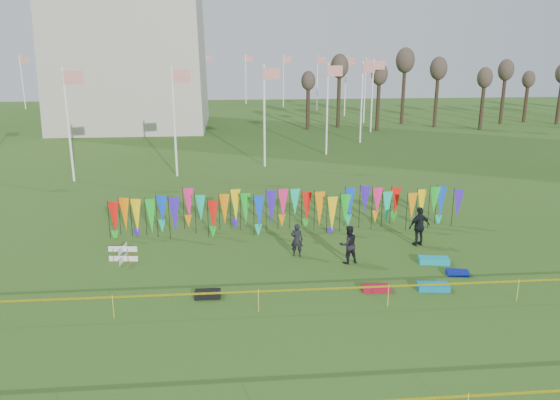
{
  "coord_description": "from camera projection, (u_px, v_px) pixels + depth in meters",
  "views": [
    {
      "loc": [
        -2.69,
        -19.33,
        9.44
      ],
      "look_at": [
        -0.38,
        6.0,
        2.2
      ],
      "focal_mm": 35.0,
      "sensor_mm": 36.0,
      "label": 1
    }
  ],
  "objects": [
    {
      "name": "flagpole_ring",
      "position": [
        134.0,
        92.0,
        64.99
      ],
      "size": [
        57.4,
        56.16,
        8.0
      ],
      "color": "white",
      "rests_on": "ground"
    },
    {
      "name": "kite_bag_turquoise",
      "position": [
        433.0,
        287.0,
        21.82
      ],
      "size": [
        1.3,
        0.77,
        0.25
      ],
      "primitive_type": "cube",
      "rotation": [
        0.0,
        0.0,
        -0.13
      ],
      "color": "#0B84B1",
      "rests_on": "ground"
    },
    {
      "name": "kite_bag_red",
      "position": [
        376.0,
        288.0,
        21.75
      ],
      "size": [
        1.15,
        0.57,
        0.21
      ],
      "primitive_type": "cube",
      "rotation": [
        0.0,
        0.0,
        -0.04
      ],
      "color": "#B10B25",
      "rests_on": "ground"
    },
    {
      "name": "kite_bag_blue",
      "position": [
        457.0,
        273.0,
        23.23
      ],
      "size": [
        1.0,
        0.67,
        0.19
      ],
      "primitive_type": "cube",
      "rotation": [
        0.0,
        0.0,
        -0.23
      ],
      "color": "#091795",
      "rests_on": "ground"
    },
    {
      "name": "kite_bag_black",
      "position": [
        208.0,
        294.0,
        21.19
      ],
      "size": [
        1.01,
        0.59,
        0.23
      ],
      "primitive_type": "cube",
      "rotation": [
        0.0,
        0.0,
        -0.01
      ],
      "color": "black",
      "rests_on": "ground"
    },
    {
      "name": "ground",
      "position": [
        304.0,
        296.0,
        21.33
      ],
      "size": [
        160.0,
        160.0,
        0.0
      ],
      "primitive_type": "plane",
      "color": "#2D4D15",
      "rests_on": "ground"
    },
    {
      "name": "person_left",
      "position": [
        297.0,
        240.0,
        25.13
      ],
      "size": [
        0.67,
        0.56,
        1.57
      ],
      "primitive_type": "imported",
      "rotation": [
        0.0,
        0.0,
        2.87
      ],
      "color": "black",
      "rests_on": "ground"
    },
    {
      "name": "banner_row",
      "position": [
        289.0,
        207.0,
        28.49
      ],
      "size": [
        18.64,
        0.64,
        2.15
      ],
      "color": "black",
      "rests_on": "ground"
    },
    {
      "name": "person_right",
      "position": [
        419.0,
        226.0,
        26.44
      ],
      "size": [
        1.27,
        0.93,
        1.94
      ],
      "primitive_type": "imported",
      "rotation": [
        0.0,
        0.0,
        3.41
      ],
      "color": "black",
      "rests_on": "ground"
    },
    {
      "name": "person_mid",
      "position": [
        348.0,
        244.0,
        24.32
      ],
      "size": [
        0.95,
        0.72,
        1.75
      ],
      "primitive_type": "imported",
      "rotation": [
        0.0,
        0.0,
        3.39
      ],
      "color": "black",
      "rests_on": "ground"
    },
    {
      "name": "box_kite",
      "position": [
        123.0,
        254.0,
        24.59
      ],
      "size": [
        0.67,
        0.67,
        0.74
      ],
      "rotation": [
        0.0,
        0.0,
        -0.12
      ],
      "color": "red",
      "rests_on": "ground"
    },
    {
      "name": "caution_tape_near",
      "position": [
        302.0,
        291.0,
        19.96
      ],
      "size": [
        26.0,
        0.02,
        0.9
      ],
      "color": "#E6D804",
      "rests_on": "ground"
    },
    {
      "name": "tree_line",
      "position": [
        523.0,
        74.0,
        64.58
      ],
      "size": [
        53.92,
        1.92,
        7.84
      ],
      "color": "#37271B",
      "rests_on": "ground"
    },
    {
      "name": "kite_bag_teal",
      "position": [
        434.0,
        260.0,
        24.49
      ],
      "size": [
        1.41,
        0.86,
        0.25
      ],
      "primitive_type": "cube",
      "rotation": [
        0.0,
        0.0,
        -0.18
      ],
      "color": "#0DA7BB",
      "rests_on": "ground"
    }
  ]
}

